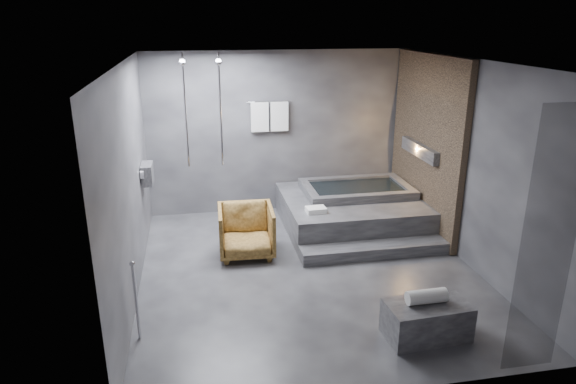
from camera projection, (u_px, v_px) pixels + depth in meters
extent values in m
plane|color=#29292B|center=(308.00, 270.00, 7.07)|extent=(5.00, 5.00, 0.00)
cube|color=#454547|center=(311.00, 62.00, 6.17)|extent=(4.50, 5.00, 0.04)
cube|color=#323237|center=(278.00, 133.00, 8.95)|extent=(4.50, 0.04, 2.80)
cube|color=#323237|center=(376.00, 258.00, 4.30)|extent=(4.50, 0.04, 2.80)
cube|color=#323237|center=(129.00, 183.00, 6.23)|extent=(0.04, 5.00, 2.80)
cube|color=#323237|center=(470.00, 165.00, 7.01)|extent=(0.04, 5.00, 2.80)
cube|color=#876C4F|center=(426.00, 144.00, 8.17)|extent=(0.10, 2.40, 2.78)
cube|color=#FF9938|center=(421.00, 150.00, 8.18)|extent=(0.14, 1.20, 0.20)
cube|color=slate|center=(147.00, 174.00, 7.64)|extent=(0.16, 0.42, 0.30)
imported|color=beige|center=(148.00, 178.00, 7.57)|extent=(0.08, 0.08, 0.21)
imported|color=beige|center=(149.00, 176.00, 7.76)|extent=(0.07, 0.07, 0.15)
cylinder|color=silver|center=(220.00, 110.00, 8.19)|extent=(0.04, 0.04, 1.80)
cylinder|color=silver|center=(185.00, 111.00, 8.09)|extent=(0.04, 0.04, 1.80)
cylinder|color=silver|center=(269.00, 102.00, 8.69)|extent=(0.75, 0.02, 0.02)
cube|color=white|center=(260.00, 117.00, 8.72)|extent=(0.30, 0.06, 0.50)
cube|color=white|center=(279.00, 116.00, 8.78)|extent=(0.30, 0.06, 0.50)
cylinder|color=silver|center=(136.00, 302.00, 5.44)|extent=(0.04, 0.04, 0.90)
cube|color=black|center=(547.00, 246.00, 4.65)|extent=(0.55, 0.01, 2.60)
cube|color=#2E2E30|center=(351.00, 211.00, 8.52)|extent=(2.20, 2.00, 0.50)
cube|color=#2E2E30|center=(374.00, 250.00, 7.48)|extent=(2.20, 0.36, 0.18)
cube|color=#2D2D2F|center=(427.00, 320.00, 5.56)|extent=(0.92, 0.54, 0.40)
imported|color=#4E3313|center=(246.00, 231.00, 7.44)|extent=(0.82, 0.84, 0.74)
cylinder|color=white|center=(427.00, 297.00, 5.49)|extent=(0.44, 0.16, 0.16)
cube|color=white|center=(316.00, 210.00, 7.78)|extent=(0.30, 0.23, 0.08)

